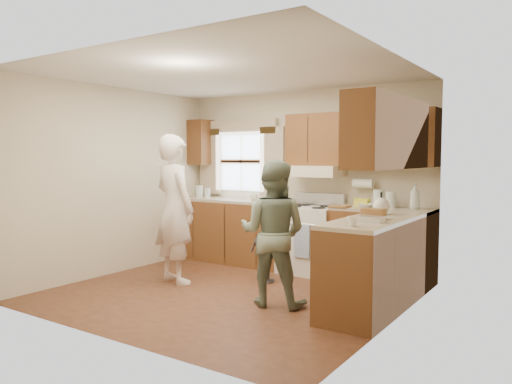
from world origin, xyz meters
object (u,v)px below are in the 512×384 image
Objects in this scene: stove at (311,239)px; child at (266,252)px; woman_left at (175,209)px; woman_right at (273,233)px.

stove is 0.83m from child.
woman_left is (-1.16, -1.42, 0.46)m from stove.
child is at bearing -104.72° from stove.
woman_left reaches higher than stove.
woman_right is (1.51, -0.12, -0.16)m from woman_left.
child is (-0.21, -0.80, -0.08)m from stove.
stove is 0.58× the size of woman_left.
woman_left reaches higher than child.
woman_left reaches higher than woman_right.
stove is 1.39× the size of child.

